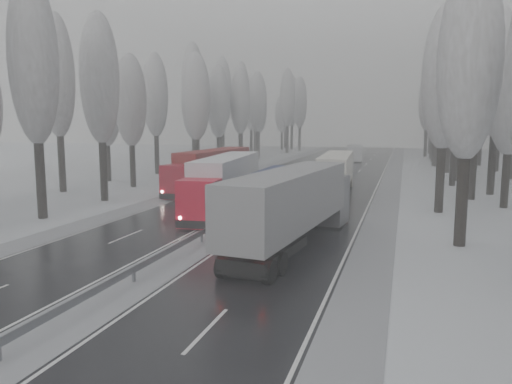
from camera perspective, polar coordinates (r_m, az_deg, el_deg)
The scene contains 58 objects.
ground at distance 20.85m, azimuth -19.47°, elevation -13.04°, with size 260.00×260.00×0.00m, color silver.
carriageway_right at distance 46.63m, azimuth 8.48°, elevation -1.07°, with size 7.50×200.00×0.03m, color black.
carriageway_left at distance 49.20m, azimuth -3.71°, elevation -0.53°, with size 7.50×200.00×0.03m, color black.
median_slush at distance 47.64m, azimuth 2.22°, elevation -0.79°, with size 3.00×200.00×0.04m, color #929499.
shoulder_right at distance 46.20m, azimuth 14.57°, elevation -1.32°, with size 2.40×200.00×0.04m, color #929499.
shoulder_left at distance 51.12m, azimuth -8.92°, elevation -0.28°, with size 2.40×200.00×0.04m, color #929499.
median_guardrail at distance 47.54m, azimuth 2.22°, elevation -0.10°, with size 0.12×200.00×0.76m.
tree_16 at distance 31.60m, azimuth 23.25°, elevation 13.46°, with size 3.60×3.60×16.53m.
tree_18 at distance 42.84m, azimuth 20.82°, elevation 12.04°, with size 3.60×3.60×16.58m.
tree_19 at distance 47.40m, azimuth 27.15°, elevation 9.69°, with size 3.60×3.60×14.57m.
tree_20 at distance 51.20m, azimuth 24.00°, elevation 10.51°, with size 3.60×3.60×15.71m.
tree_21 at distance 55.59m, azimuth 25.91°, elevation 12.07°, with size 3.60×3.60×18.62m.
tree_22 at distance 61.48m, azimuth 21.96°, elevation 10.18°, with size 3.60×3.60×15.86m.
tree_23 at distance 66.22m, azimuth 27.06°, elevation 8.42°, with size 3.60×3.60×13.55m.
tree_24 at distance 67.15m, azimuth 22.44°, elevation 12.45°, with size 3.60×3.60×20.49m.
tree_26 at distance 77.23m, azimuth 21.40°, elevation 11.05°, with size 3.60×3.60×18.78m.
tree_27 at distance 81.99m, azimuth 26.21°, elevation 10.05°, with size 3.60×3.60×17.62m.
tree_28 at distance 87.82m, azimuth 20.05°, elevation 11.03°, with size 3.60×3.60×19.62m.
tree_29 at distance 92.42m, azimuth 24.51°, elevation 10.03°, with size 3.60×3.60×18.11m.
tree_30 at distance 97.50m, azimuth 19.83°, elevation 10.04°, with size 3.60×3.60×17.86m.
tree_31 at distance 101.96m, azimuth 23.09°, elevation 10.03°, with size 3.60×3.60×18.58m.
tree_32 at distance 104.98m, azimuth 19.64°, elevation 9.69°, with size 3.60×3.60×17.33m.
tree_33 at distance 109.11m, azimuth 21.15°, elevation 8.53°, with size 3.60×3.60×14.33m.
tree_34 at distance 112.05m, azimuth 19.01°, elevation 9.68°, with size 3.60×3.60×17.63m.
tree_35 at distance 116.74m, azimuth 23.52°, elevation 9.57°, with size 3.60×3.60×18.25m.
tree_36 at distance 122.00m, azimuth 19.49°, elevation 10.27°, with size 3.60×3.60×20.23m.
tree_37 at distance 126.39m, azimuth 22.55°, elevation 8.91°, with size 3.60×3.60×16.37m.
tree_38 at distance 132.57m, azimuth 19.99°, elevation 9.41°, with size 3.60×3.60×17.97m.
tree_39 at distance 136.70m, azimuth 21.07°, elevation 8.83°, with size 3.60×3.60×16.19m.
tree_56 at distance 41.21m, azimuth -24.08°, elevation 13.42°, with size 3.60×3.60×18.12m.
tree_58 at distance 48.46m, azimuth -17.44°, elevation 12.15°, with size 3.60×3.60×17.21m.
tree_59 at distance 56.25m, azimuth -21.78°, elevation 12.11°, with size 3.60×3.60×18.41m.
tree_60 at distance 57.91m, azimuth -14.16°, elevation 10.04°, with size 3.60×3.60×14.84m.
tree_61 at distance 64.34m, azimuth -16.77°, elevation 9.21°, with size 3.60×3.60×13.95m.
tree_62 at distance 64.71m, azimuth -6.83°, elevation 10.67°, with size 3.60×3.60×16.04m.
tree_63 at distance 71.76m, azimuth -11.44°, elevation 10.74°, with size 3.60×3.60×16.88m.
tree_64 at distance 74.65m, azimuth -7.13°, elevation 10.00°, with size 3.60×3.60×15.42m.
tree_65 at distance 79.16m, azimuth -7.18°, elevation 11.76°, with size 3.60×3.60×19.48m.
tree_66 at distance 83.51m, azimuth -4.36°, elevation 9.74°, with size 3.60×3.60×15.23m.
tree_67 at distance 87.78m, azimuth -4.27°, elevation 10.44°, with size 3.60×3.60×17.09m.
tree_68 at distance 89.37m, azimuth -1.82°, elevation 10.23°, with size 3.60×3.60×16.65m.
tree_69 at distance 94.83m, azimuth -3.87°, elevation 11.13°, with size 3.60×3.60×19.35m.
tree_70 at distance 98.92m, azimuth 0.20°, elevation 10.19°, with size 3.60×3.60×17.09m.
tree_71 at distance 104.23m, azimuth -1.72°, elevation 10.96°, with size 3.60×3.60×19.61m.
tree_72 at distance 108.57m, azimuth 0.28°, elevation 9.33°, with size 3.60×3.60×15.11m.
tree_73 at distance 113.27m, azimuth -0.56°, elevation 9.96°, with size 3.60×3.60×17.22m.
tree_74 at distance 118.12m, azimuth 3.62°, elevation 10.63°, with size 3.60×3.60×19.68m.
tree_75 at distance 124.32m, azimuth -0.12°, elevation 10.20°, with size 3.60×3.60×18.60m.
tree_76 at distance 127.04m, azimuth 5.05°, elevation 10.10°, with size 3.60×3.60×18.55m.
tree_77 at distance 132.11m, azimuth 2.98°, elevation 8.88°, with size 3.60×3.60×14.32m.
tree_78 at distance 134.24m, azimuth 4.14°, elevation 10.28°, with size 3.60×3.60×19.55m.
tree_79 at distance 138.71m, azimuth 3.37°, elevation 9.56°, with size 3.60×3.60×17.07m.
truck_grey_tarp at distance 29.37m, azimuth 4.56°, elevation -1.12°, with size 4.78×18.01×4.58m.
truck_blue_box at distance 35.88m, azimuth 2.08°, elevation -0.14°, with size 2.69×14.96×3.82m.
truck_cream_box at distance 50.39m, azimuth 9.26°, elevation 2.38°, with size 3.54×16.46×4.19m.
box_truck_distant at distance 95.32m, azimuth 11.18°, elevation 4.43°, with size 3.64×8.54×3.09m.
truck_red_white at distance 41.06m, azimuth -3.64°, elevation 1.41°, with size 4.54×17.52×4.46m.
truck_red_red at distance 53.49m, azimuth -5.27°, elevation 2.85°, with size 3.88×16.98×4.32m.
Camera 1 is at (11.75, -15.59, 7.34)m, focal length 35.00 mm.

